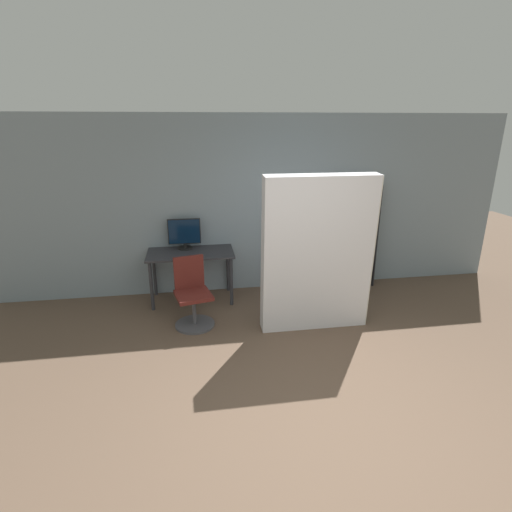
{
  "coord_description": "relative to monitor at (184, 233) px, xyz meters",
  "views": [
    {
      "loc": [
        -0.98,
        -2.61,
        2.57
      ],
      "look_at": [
        -0.26,
        1.85,
        1.05
      ],
      "focal_mm": 28.0,
      "sensor_mm": 36.0,
      "label": 1
    }
  ],
  "objects": [
    {
      "name": "monitor",
      "position": [
        0.0,
        0.0,
        0.0
      ],
      "size": [
        0.48,
        0.23,
        0.46
      ],
      "color": "black",
      "rests_on": "desk"
    },
    {
      "name": "wall_back",
      "position": [
        1.13,
        0.16,
        0.36
      ],
      "size": [
        8.0,
        0.06,
        2.7
      ],
      "color": "gray",
      "rests_on": "ground"
    },
    {
      "name": "desk",
      "position": [
        0.08,
        -0.2,
        -0.34
      ],
      "size": [
        1.25,
        0.66,
        0.76
      ],
      "color": "#2D2D33",
      "rests_on": "ground"
    },
    {
      "name": "mattress_near",
      "position": [
        1.65,
        -1.32,
        0.01
      ],
      "size": [
        1.39,
        0.33,
        2.0
      ],
      "color": "silver",
      "rests_on": "ground"
    },
    {
      "name": "ground_plane",
      "position": [
        1.13,
        -3.22,
        -0.99
      ],
      "size": [
        16.0,
        16.0,
        0.0
      ],
      "primitive_type": "plane",
      "color": "brown"
    },
    {
      "name": "office_chair",
      "position": [
        0.08,
        -0.98,
        -0.63
      ],
      "size": [
        0.53,
        0.53,
        0.91
      ],
      "color": "#4C4C51",
      "rests_on": "ground"
    },
    {
      "name": "bookshelf",
      "position": [
        2.5,
        0.03,
        -0.15
      ],
      "size": [
        0.85,
        0.27,
        1.66
      ],
      "color": "black",
      "rests_on": "ground"
    }
  ]
}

